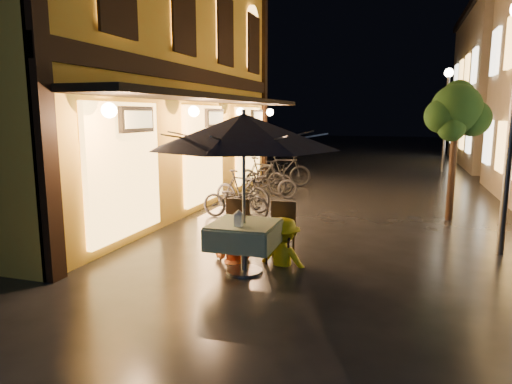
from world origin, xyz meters
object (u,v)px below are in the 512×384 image
(cafe_table, at_px, (244,235))
(person_orange, at_px, (234,217))
(table_lantern, at_px, (239,217))
(patio_umbrella, at_px, (244,131))
(bicycle_0, at_px, (236,200))
(person_yellow, at_px, (284,219))

(cafe_table, xyz_separation_m, person_orange, (-0.36, 0.51, 0.15))
(table_lantern, bearing_deg, person_orange, 115.49)
(patio_umbrella, height_order, bicycle_0, patio_umbrella)
(patio_umbrella, relative_size, table_lantern, 11.27)
(patio_umbrella, xyz_separation_m, table_lantern, (-0.00, -0.24, -1.23))
(patio_umbrella, bearing_deg, person_yellow, 50.57)
(person_yellow, bearing_deg, bicycle_0, -47.35)
(cafe_table, distance_m, person_yellow, 0.77)
(patio_umbrella, distance_m, bicycle_0, 4.04)
(patio_umbrella, bearing_deg, bicycle_0, 112.05)
(table_lantern, bearing_deg, bicycle_0, 110.73)
(person_yellow, relative_size, bicycle_0, 0.90)
(cafe_table, distance_m, patio_umbrella, 1.56)
(person_orange, bearing_deg, table_lantern, 116.41)
(patio_umbrella, xyz_separation_m, bicycle_0, (-1.37, 3.39, -1.72))
(person_orange, bearing_deg, patio_umbrella, 125.84)
(person_yellow, distance_m, bicycle_0, 3.38)
(cafe_table, xyz_separation_m, table_lantern, (0.00, -0.24, 0.33))
(table_lantern, relative_size, person_orange, 0.17)
(patio_umbrella, xyz_separation_m, person_yellow, (0.48, 0.58, -1.41))
(patio_umbrella, distance_m, table_lantern, 1.25)
(table_lantern, distance_m, person_yellow, 0.96)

